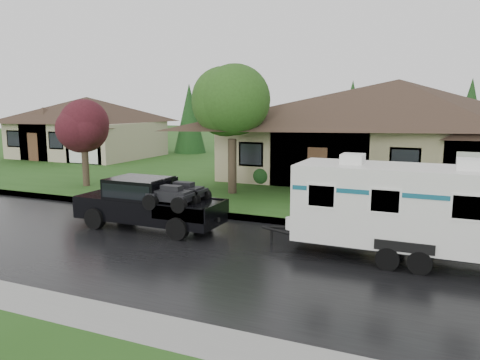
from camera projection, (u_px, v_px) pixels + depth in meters
name	position (u px, v px, depth m)	size (l,w,h in m)	color
ground	(283.00, 242.00, 15.00)	(140.00, 140.00, 0.00)	#254F18
road	(260.00, 261.00, 13.20)	(140.00, 8.00, 0.01)	black
curb	(303.00, 224.00, 17.02)	(140.00, 0.50, 0.15)	gray
lawn	(361.00, 175.00, 28.54)	(140.00, 26.00, 0.15)	#254F18
house_main	(402.00, 118.00, 26.02)	(19.44, 10.80, 6.90)	tan
house_far	(89.00, 122.00, 37.51)	(10.80, 8.64, 5.80)	tan
tree_left_green	(232.00, 107.00, 21.86)	(3.59, 3.59, 5.94)	#382B1E
tree_red	(84.00, 127.00, 24.03)	(2.66, 2.66, 4.40)	#382B1E
shrub_row	(384.00, 182.00, 22.51)	(13.60, 1.00, 1.00)	#143814
pickup_truck	(147.00, 201.00, 16.63)	(5.36, 2.04, 1.79)	black
travel_trailer	(409.00, 206.00, 13.04)	(6.61, 2.32, 2.97)	silver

